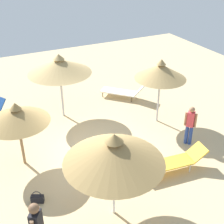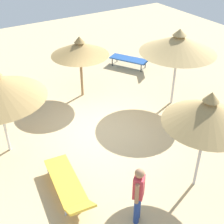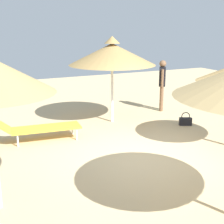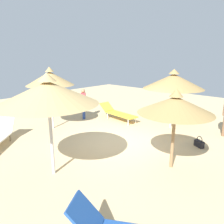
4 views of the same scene
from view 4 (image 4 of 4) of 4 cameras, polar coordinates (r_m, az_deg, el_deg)
The scene contains 8 objects.
ground at distance 8.31m, azimuth 2.88°, elevation -8.22°, with size 24.00×24.00×0.10m, color tan.
parasol_umbrella_edge at distance 5.70m, azimuth -16.63°, elevation 4.95°, with size 2.59×2.59×2.79m.
parasol_umbrella_near_right at distance 9.70m, azimuth -16.12°, elevation 8.52°, with size 2.04×2.04×2.74m.
parasol_umbrella_back at distance 9.82m, azimuth 15.98°, elevation 7.87°, with size 2.62×2.62×2.64m.
parasol_umbrella_far_right at distance 6.14m, azimuth 16.49°, elevation 1.83°, with size 2.08×2.08×2.33m.
lounge_chair_far_left at distance 10.95m, azimuth 1.44°, elevation -0.14°, with size 2.34×0.86×0.74m.
person_standing_near_left at distance 11.11m, azimuth -7.57°, elevation 2.58°, with size 0.33×0.35×1.56m.
handbag at distance 8.40m, azimuth 22.10°, elevation -7.73°, with size 0.40×0.30×0.41m.
Camera 4 is at (4.84, -5.92, 3.19)m, focal length 34.49 mm.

